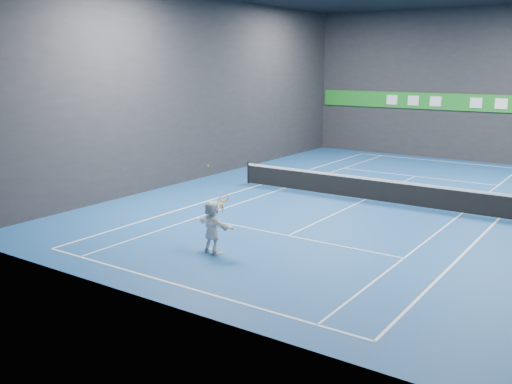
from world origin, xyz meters
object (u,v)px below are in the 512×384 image
Objects in this scene: tennis_ball at (208,166)px; tennis_net at (365,188)px; tennis_racket at (223,200)px; player at (213,227)px.

tennis_ball reaches higher than tennis_net.
tennis_ball is at bearing 179.81° from tennis_racket.
tennis_racket is at bearing -93.80° from tennis_net.
tennis_ball is at bearing -97.33° from tennis_net.
tennis_net is at bearing 82.67° from tennis_ball.
tennis_racket is at bearing -0.19° from tennis_ball.
tennis_net is at bearing -84.54° from player.
tennis_racket is (0.40, 0.05, 0.89)m from player.
tennis_net is 9.31m from tennis_racket.
tennis_ball is (-0.17, 0.05, 1.88)m from player.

